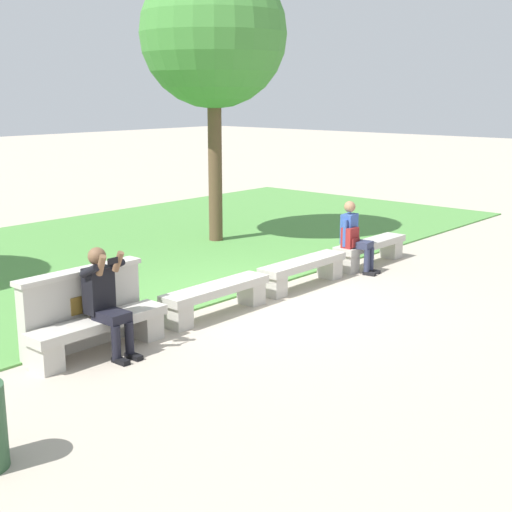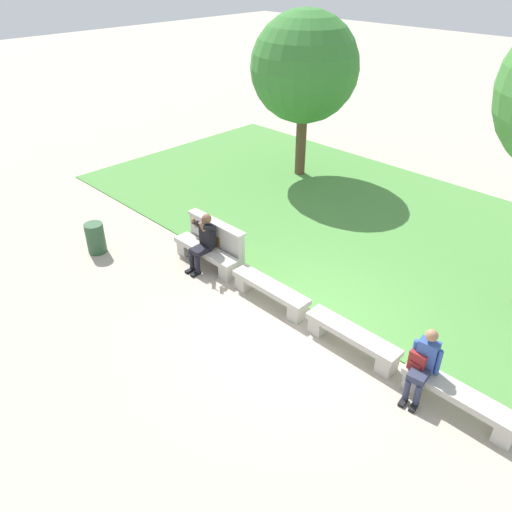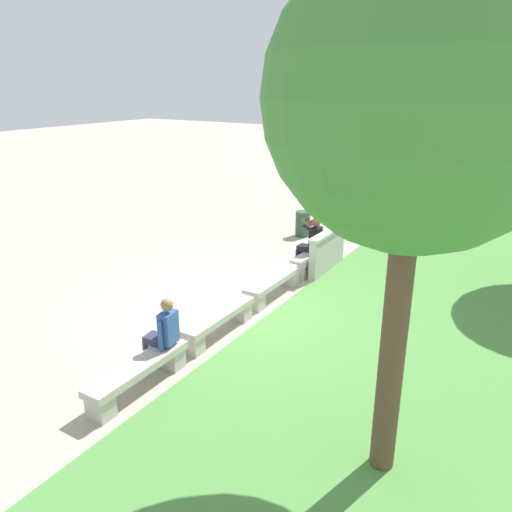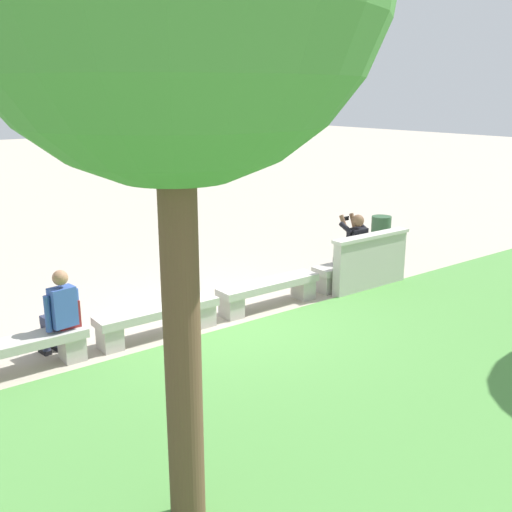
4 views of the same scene
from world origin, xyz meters
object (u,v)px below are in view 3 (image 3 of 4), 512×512
at_px(bench_far, 139,373).
at_px(trash_bin, 303,224).
at_px(bench_main, 314,257).
at_px(bench_mid, 218,320).
at_px(bench_near, 273,284).
at_px(tree_behind_wall, 418,101).
at_px(person_distant, 163,332).
at_px(person_photographer, 311,240).
at_px(backpack, 168,332).

height_order(bench_far, trash_bin, trash_bin).
bearing_deg(bench_main, bench_mid, 0.00).
xyz_separation_m(bench_near, tree_behind_wall, (3.69, 3.61, 3.95)).
relative_size(bench_near, person_distant, 1.48).
distance_m(person_distant, trash_bin, 7.92).
bearing_deg(person_photographer, bench_main, 122.43).
xyz_separation_m(bench_far, person_distant, (-0.65, -0.07, 0.37)).
xyz_separation_m(backpack, trash_bin, (-7.69, -1.43, -0.25)).
relative_size(bench_main, person_photographer, 1.41).
relative_size(tree_behind_wall, trash_bin, 7.68).
height_order(bench_far, backpack, backpack).
height_order(bench_mid, backpack, backpack).
bearing_deg(tree_behind_wall, bench_near, -135.60).
bearing_deg(person_photographer, trash_bin, -149.53).
relative_size(bench_main, person_distant, 1.48).
height_order(bench_near, tree_behind_wall, tree_behind_wall).
bearing_deg(bench_far, bench_near, 180.00).
height_order(bench_main, tree_behind_wall, tree_behind_wall).
distance_m(bench_far, backpack, 0.82).
height_order(person_photographer, backpack, person_photographer).
bearing_deg(bench_main, backpack, -0.50).
relative_size(bench_far, tree_behind_wall, 0.32).
bearing_deg(bench_far, person_distant, -174.22).
distance_m(bench_near, bench_far, 4.07).
distance_m(bench_near, trash_bin, 4.61).
height_order(person_distant, trash_bin, person_distant).
height_order(bench_main, person_photographer, person_photographer).
distance_m(tree_behind_wall, trash_bin, 10.28).
bearing_deg(person_distant, bench_main, 179.31).
bearing_deg(bench_main, tree_behind_wall, 32.25).
height_order(person_distant, tree_behind_wall, tree_behind_wall).
xyz_separation_m(bench_far, backpack, (-0.74, -0.05, 0.33)).
bearing_deg(bench_near, trash_bin, -161.32).
xyz_separation_m(bench_near, person_distant, (3.42, -0.07, 0.37)).
bearing_deg(person_photographer, person_distant, 0.13).
height_order(bench_mid, tree_behind_wall, tree_behind_wall).
bearing_deg(person_photographer, bench_mid, 1.11).
xyz_separation_m(bench_mid, trash_bin, (-6.40, -1.47, 0.08)).
relative_size(bench_far, person_distant, 1.48).
xyz_separation_m(bench_far, trash_bin, (-8.43, -1.47, 0.08)).
relative_size(person_distant, backpack, 2.94).
distance_m(bench_main, bench_near, 2.04).
relative_size(bench_mid, person_photographer, 1.41).
relative_size(bench_main, backpack, 4.35).
height_order(bench_near, person_photographer, person_photographer).
relative_size(backpack, trash_bin, 0.57).
distance_m(bench_mid, bench_far, 2.04).
bearing_deg(backpack, person_photographer, -179.66).
bearing_deg(backpack, bench_near, 179.20).
xyz_separation_m(person_photographer, trash_bin, (-2.38, -1.40, -0.36)).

